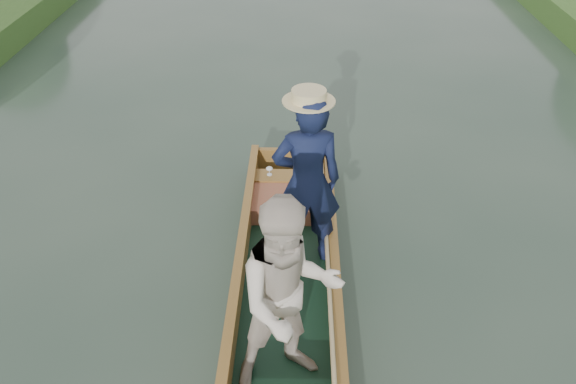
{
  "coord_description": "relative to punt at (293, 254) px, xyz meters",
  "views": [
    {
      "loc": [
        0.12,
        -4.39,
        4.41
      ],
      "look_at": [
        0.0,
        0.6,
        0.95
      ],
      "focal_mm": 35.0,
      "sensor_mm": 36.0,
      "label": 1
    }
  ],
  "objects": [
    {
      "name": "punt",
      "position": [
        0.0,
        0.0,
        0.0
      ],
      "size": [
        1.17,
        5.0,
        2.14
      ],
      "color": "black",
      "rests_on": "ground"
    },
    {
      "name": "ground",
      "position": [
        -0.07,
        0.23,
        -0.79
      ],
      "size": [
        120.0,
        120.0,
        0.0
      ],
      "primitive_type": "plane",
      "color": "#283D30",
      "rests_on": "ground"
    }
  ]
}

